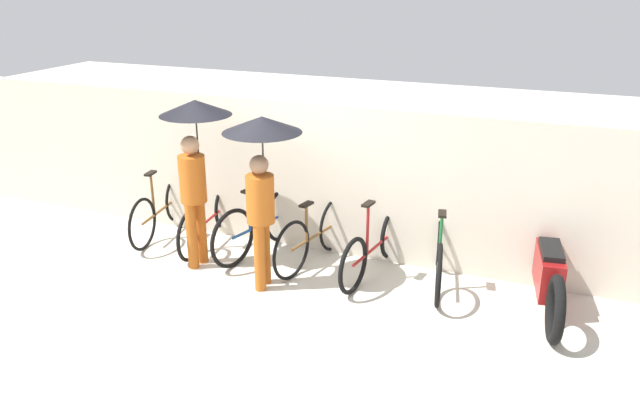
% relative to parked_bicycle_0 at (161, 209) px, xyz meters
% --- Properties ---
extents(ground_plane, '(30.00, 30.00, 0.00)m').
position_rel_parked_bicycle_0_xyz_m(ground_plane, '(1.95, -1.49, -0.38)').
color(ground_plane, beige).
extents(back_wall, '(13.10, 0.12, 1.95)m').
position_rel_parked_bicycle_0_xyz_m(back_wall, '(1.95, 0.36, 0.60)').
color(back_wall, beige).
rests_on(back_wall, ground).
extents(parked_bicycle_0, '(0.44, 1.73, 0.99)m').
position_rel_parked_bicycle_0_xyz_m(parked_bicycle_0, '(0.00, 0.00, 0.00)').
color(parked_bicycle_0, black).
rests_on(parked_bicycle_0, ground).
extents(parked_bicycle_1, '(0.44, 1.76, 0.98)m').
position_rel_parked_bicycle_0_xyz_m(parked_bicycle_1, '(0.78, -0.02, -0.02)').
color(parked_bicycle_1, black).
rests_on(parked_bicycle_1, ground).
extents(parked_bicycle_2, '(0.58, 1.71, 1.06)m').
position_rel_parked_bicycle_0_xyz_m(parked_bicycle_2, '(1.56, -0.05, 0.02)').
color(parked_bicycle_2, black).
rests_on(parked_bicycle_2, ground).
extents(parked_bicycle_3, '(0.50, 1.68, 1.11)m').
position_rel_parked_bicycle_0_xyz_m(parked_bicycle_3, '(2.34, -0.06, 0.01)').
color(parked_bicycle_3, black).
rests_on(parked_bicycle_3, ground).
extents(parked_bicycle_4, '(0.45, 1.76, 1.03)m').
position_rel_parked_bicycle_0_xyz_m(parked_bicycle_4, '(3.11, -0.07, -0.02)').
color(parked_bicycle_4, black).
rests_on(parked_bicycle_4, ground).
extents(parked_bicycle_5, '(0.51, 1.72, 1.05)m').
position_rel_parked_bicycle_0_xyz_m(parked_bicycle_5, '(3.89, -0.02, 0.00)').
color(parked_bicycle_5, black).
rests_on(parked_bicycle_5, ground).
extents(pedestrian_leading, '(0.86, 0.86, 2.07)m').
position_rel_parked_bicycle_0_xyz_m(pedestrian_leading, '(1.01, -0.58, 1.17)').
color(pedestrian_leading, '#B25619').
rests_on(pedestrian_leading, ground).
extents(pedestrian_center, '(0.89, 0.89, 2.00)m').
position_rel_parked_bicycle_0_xyz_m(pedestrian_center, '(2.00, -0.78, 1.14)').
color(pedestrian_center, '#B25619').
rests_on(pedestrian_center, ground).
extents(motorcycle, '(0.60, 2.10, 0.92)m').
position_rel_parked_bicycle_0_xyz_m(motorcycle, '(5.10, -0.12, 0.02)').
color(motorcycle, black).
rests_on(motorcycle, ground).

